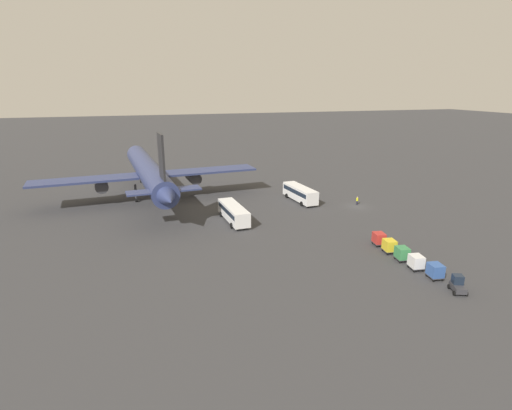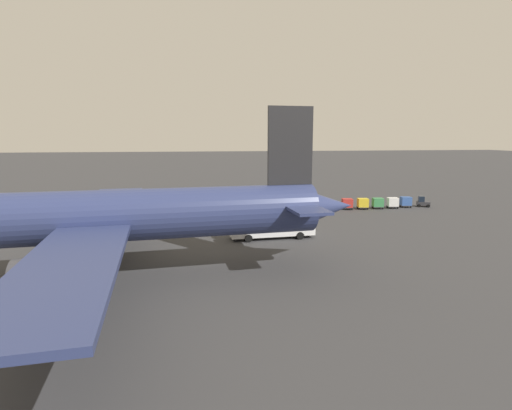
% 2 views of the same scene
% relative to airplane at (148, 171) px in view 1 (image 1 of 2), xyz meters
% --- Properties ---
extents(ground_plane, '(600.00, 600.00, 0.00)m').
position_rel_airplane_xyz_m(ground_plane, '(-19.37, -40.93, -6.23)').
color(ground_plane, '#38383A').
extents(airplane, '(55.10, 47.87, 16.60)m').
position_rel_airplane_xyz_m(airplane, '(0.00, 0.00, 0.00)').
color(airplane, navy).
rests_on(airplane, ground).
extents(shuttle_bus_near, '(11.49, 3.86, 3.25)m').
position_rel_airplane_xyz_m(shuttle_bus_near, '(-12.02, -31.15, -4.29)').
color(shuttle_bus_near, white).
rests_on(shuttle_bus_near, ground).
extents(shuttle_bus_far, '(11.52, 3.66, 3.06)m').
position_rel_airplane_xyz_m(shuttle_bus_far, '(-20.83, -13.91, -4.39)').
color(shuttle_bus_far, white).
rests_on(shuttle_bus_far, ground).
extents(baggage_tug, '(2.73, 2.37, 2.10)m').
position_rel_airplane_xyz_m(baggage_tug, '(-54.91, -33.37, -5.29)').
color(baggage_tug, '#333338').
rests_on(baggage_tug, ground).
extents(worker_person, '(0.38, 0.38, 1.74)m').
position_rel_airplane_xyz_m(worker_person, '(-18.15, -41.68, -5.36)').
color(worker_person, '#1E1E2D').
rests_on(worker_person, ground).
extents(cargo_cart_blue, '(2.23, 1.97, 2.06)m').
position_rel_airplane_xyz_m(cargo_cart_blue, '(-51.24, -33.19, -5.04)').
color(cargo_cart_blue, '#38383D').
rests_on(cargo_cart_blue, ground).
extents(cargo_cart_white, '(2.23, 1.97, 2.06)m').
position_rel_airplane_xyz_m(cargo_cart_white, '(-48.21, -32.63, -5.04)').
color(cargo_cart_white, '#38383D').
rests_on(cargo_cart_white, ground).
extents(cargo_cart_green, '(2.23, 1.97, 2.06)m').
position_rel_airplane_xyz_m(cargo_cart_green, '(-45.18, -32.63, -5.04)').
color(cargo_cart_green, '#38383D').
rests_on(cargo_cart_green, ground).
extents(cargo_cart_yellow, '(2.23, 1.97, 2.06)m').
position_rel_airplane_xyz_m(cargo_cart_yellow, '(-42.15, -32.64, -5.04)').
color(cargo_cart_yellow, '#38383D').
rests_on(cargo_cart_yellow, ground).
extents(cargo_cart_red, '(2.23, 1.97, 2.06)m').
position_rel_airplane_xyz_m(cargo_cart_red, '(-39.12, -32.86, -5.04)').
color(cargo_cart_red, '#38383D').
rests_on(cargo_cart_red, ground).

